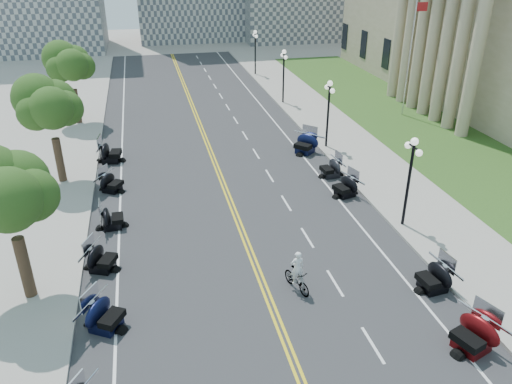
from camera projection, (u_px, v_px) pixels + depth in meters
ground at (266, 293)px, 21.91m from camera, size 160.00×160.00×0.00m
road at (227, 194)px, 30.64m from camera, size 16.00×90.00×0.01m
centerline_yellow_a at (225, 194)px, 30.61m from camera, size 0.12×90.00×0.00m
centerline_yellow_b at (229, 193)px, 30.66m from camera, size 0.12×90.00×0.00m
edge_line_north at (326, 184)px, 31.91m from camera, size 0.12×90.00×0.00m
edge_line_south at (120, 204)px, 29.35m from camera, size 0.12×90.00×0.00m
lane_dash_5 at (373, 345)px, 19.05m from camera, size 0.12×2.00×0.00m
lane_dash_6 at (335, 283)px, 22.54m from camera, size 0.12×2.00×0.00m
lane_dash_7 at (307, 238)px, 26.03m from camera, size 0.12×2.00×0.00m
lane_dash_8 at (286, 203)px, 29.53m from camera, size 0.12×2.00×0.00m
lane_dash_9 at (270, 176)px, 33.02m from camera, size 0.12×2.00×0.00m
lane_dash_10 at (256, 154)px, 36.51m from camera, size 0.12×2.00×0.00m
lane_dash_11 at (245, 135)px, 40.00m from camera, size 0.12×2.00×0.00m
lane_dash_12 at (236, 120)px, 43.50m from camera, size 0.12×2.00×0.00m
lane_dash_13 at (228, 107)px, 46.99m from camera, size 0.12×2.00×0.00m
lane_dash_14 at (221, 96)px, 50.48m from camera, size 0.12×2.00×0.00m
lane_dash_15 at (215, 86)px, 53.98m from camera, size 0.12×2.00×0.00m
lane_dash_16 at (210, 78)px, 57.47m from camera, size 0.12×2.00×0.00m
lane_dash_17 at (205, 70)px, 60.96m from camera, size 0.12×2.00×0.00m
lane_dash_18 at (201, 63)px, 64.45m from camera, size 0.12×2.00×0.00m
lane_dash_19 at (197, 57)px, 67.95m from camera, size 0.12×2.00×0.00m
sidewalk_north at (385, 177)px, 32.70m from camera, size 5.00×90.00×0.15m
sidewalk_south at (46, 211)px, 28.50m from camera, size 5.00×90.00×0.15m
lawn at (419, 130)px, 41.10m from camera, size 9.00×60.00×0.10m
street_lamp_2 at (408, 183)px, 25.96m from camera, size 0.50×1.20×4.90m
street_lamp_3 at (328, 115)px, 36.44m from camera, size 0.50×1.20×4.90m
street_lamp_4 at (283, 77)px, 46.92m from camera, size 0.50×1.20×4.90m
street_lamp_5 at (255, 53)px, 57.40m from camera, size 0.50×1.20×4.90m
flagpole at (409, 59)px, 42.49m from camera, size 1.10×0.20×10.00m
tree_2 at (8, 200)px, 19.54m from camera, size 4.80×4.80×9.20m
tree_3 at (50, 111)px, 30.02m from camera, size 4.80×4.80×9.20m
tree_4 at (70, 68)px, 40.50m from camera, size 4.80×4.80×9.20m
motorcycle_n_4 at (474, 333)px, 18.56m from camera, size 2.74×2.74×1.50m
motorcycle_n_5 at (434, 276)px, 21.85m from camera, size 2.19×2.19×1.38m
motorcycle_n_7 at (345, 186)px, 30.12m from camera, size 2.39×2.39×1.35m
motorcycle_n_8 at (331, 167)px, 32.66m from camera, size 2.06×2.06×1.32m
motorcycle_n_9 at (305, 143)px, 36.35m from camera, size 3.13×3.13×1.55m
motorcycle_s_5 at (105, 314)px, 19.60m from camera, size 2.77×2.77×1.41m
motorcycle_s_6 at (101, 257)px, 23.21m from camera, size 2.50×2.50×1.33m
motorcycle_s_7 at (112, 217)px, 26.70m from camera, size 1.93×1.93×1.31m
motorcycle_s_8 at (111, 182)px, 30.68m from camera, size 2.52×2.52×1.28m
motorcycle_s_9 at (110, 151)px, 34.83m from camera, size 2.53×2.53×1.56m
bicycle at (297, 280)px, 21.88m from camera, size 1.06×1.86×1.08m
cyclist_rider at (298, 254)px, 21.27m from camera, size 0.60×0.39×1.64m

